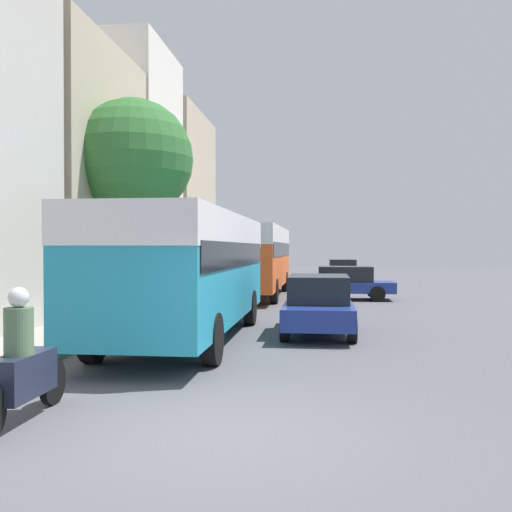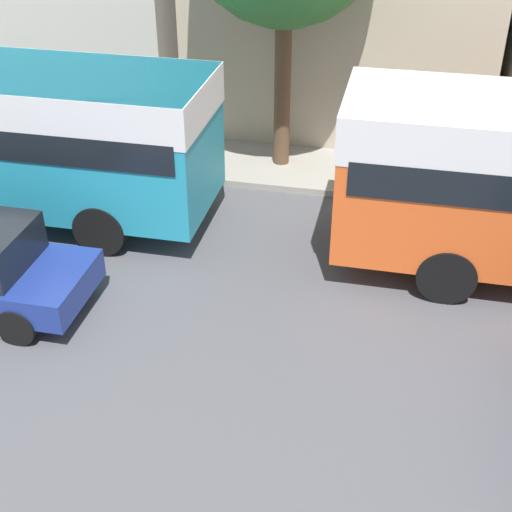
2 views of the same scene
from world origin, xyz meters
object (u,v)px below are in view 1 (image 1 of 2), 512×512
at_px(bus_following, 255,252).
at_px(car_crossing, 319,304).
at_px(pedestrian_walking_away, 167,277).
at_px(car_distant, 342,271).
at_px(car_far_curb, 345,282).
at_px(bus_lead, 187,259).
at_px(motorcycle_behind_lead, 22,369).

xyz_separation_m(bus_following, car_crossing, (2.94, -10.97, -1.26)).
relative_size(car_crossing, pedestrian_walking_away, 2.29).
bearing_deg(pedestrian_walking_away, bus_following, 52.27).
relative_size(car_crossing, car_distant, 1.07).
bearing_deg(car_crossing, car_far_curb, 83.75).
distance_m(bus_following, car_far_curb, 4.36).
bearing_deg(bus_lead, car_distant, 78.56).
distance_m(bus_lead, car_crossing, 3.61).
distance_m(bus_lead, motorcycle_behind_lead, 6.72).
bearing_deg(car_crossing, pedestrian_walking_away, 130.18).
distance_m(bus_lead, bus_following, 12.31).
height_order(bus_lead, motorcycle_behind_lead, bus_lead).
height_order(motorcycle_behind_lead, car_distant, motorcycle_behind_lead).
xyz_separation_m(bus_lead, bus_following, (0.20, 12.30, 0.08)).
bearing_deg(pedestrian_walking_away, bus_lead, -71.40).
bearing_deg(bus_lead, car_far_curb, 69.42).
xyz_separation_m(car_crossing, car_distant, (1.37, 20.92, -0.00)).
relative_size(bus_following, pedestrian_walking_away, 5.72).
bearing_deg(car_far_curb, motorcycle_behind_lead, 164.94).
bearing_deg(bus_following, bus_lead, -90.93).
xyz_separation_m(car_crossing, car_far_curb, (1.09, 9.92, -0.03)).
relative_size(car_crossing, car_far_curb, 1.01).
xyz_separation_m(bus_lead, motorcycle_behind_lead, (-0.57, -6.57, -1.27)).
distance_m(car_crossing, car_far_curb, 9.98).
bearing_deg(pedestrian_walking_away, car_far_curb, 22.08).
height_order(car_crossing, car_far_curb, car_crossing).
bearing_deg(bus_following, car_far_curb, -14.60).
xyz_separation_m(motorcycle_behind_lead, car_crossing, (3.71, 7.90, 0.10)).
height_order(motorcycle_behind_lead, car_crossing, motorcycle_behind_lead).
xyz_separation_m(bus_lead, car_distant, (4.50, 22.25, -1.18)).
bearing_deg(car_distant, bus_lead, -101.44).
distance_m(bus_following, motorcycle_behind_lead, 18.94).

